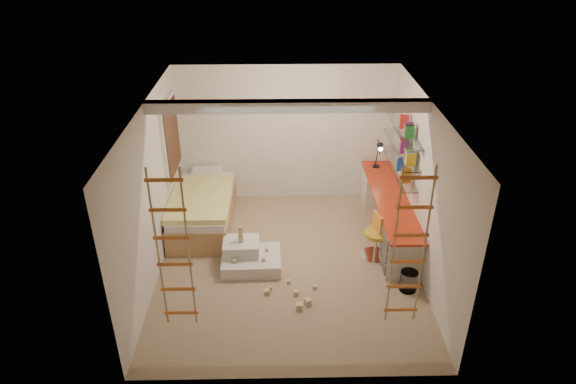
{
  "coord_description": "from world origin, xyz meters",
  "views": [
    {
      "loc": [
        -0.14,
        -6.57,
        4.91
      ],
      "look_at": [
        0.0,
        0.3,
        1.15
      ],
      "focal_mm": 32.0,
      "sensor_mm": 36.0,
      "label": 1
    }
  ],
  "objects_px": {
    "desk": "(388,214)",
    "play_platform": "(248,257)",
    "bed": "(203,208)",
    "swivel_chair": "(376,242)"
  },
  "relations": [
    {
      "from": "bed",
      "to": "play_platform",
      "type": "bearing_deg",
      "value": -55.03
    },
    {
      "from": "swivel_chair",
      "to": "play_platform",
      "type": "height_order",
      "value": "swivel_chair"
    },
    {
      "from": "swivel_chair",
      "to": "play_platform",
      "type": "relative_size",
      "value": 0.84
    },
    {
      "from": "play_platform",
      "to": "bed",
      "type": "bearing_deg",
      "value": 124.97
    },
    {
      "from": "desk",
      "to": "play_platform",
      "type": "relative_size",
      "value": 2.99
    },
    {
      "from": "bed",
      "to": "swivel_chair",
      "type": "distance_m",
      "value": 3.06
    },
    {
      "from": "swivel_chair",
      "to": "desk",
      "type": "bearing_deg",
      "value": 65.09
    },
    {
      "from": "bed",
      "to": "desk",
      "type": "bearing_deg",
      "value": -6.49
    },
    {
      "from": "desk",
      "to": "swivel_chair",
      "type": "bearing_deg",
      "value": -114.91
    },
    {
      "from": "desk",
      "to": "play_platform",
      "type": "xyz_separation_m",
      "value": [
        -2.34,
        -0.86,
        -0.25
      ]
    }
  ]
}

